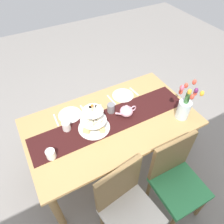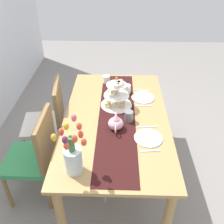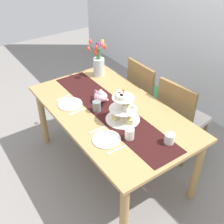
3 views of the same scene
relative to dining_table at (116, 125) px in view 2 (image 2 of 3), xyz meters
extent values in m
plane|color=gray|center=(0.00, 0.00, -0.63)|extent=(8.00, 8.00, 0.00)
cube|color=tan|center=(0.00, 0.00, 0.08)|extent=(1.66, 0.94, 0.03)
cylinder|color=tan|center=(-0.76, -0.40, -0.28)|extent=(0.07, 0.07, 0.69)
cylinder|color=tan|center=(0.76, -0.40, -0.28)|extent=(0.07, 0.07, 0.69)
cylinder|color=tan|center=(-0.76, 0.40, -0.28)|extent=(0.07, 0.07, 0.69)
cylinder|color=tan|center=(0.76, 0.40, -0.28)|extent=(0.07, 0.07, 0.69)
cylinder|color=olive|center=(-0.10, 0.95, -0.42)|extent=(0.04, 0.04, 0.41)
cylinder|color=olive|center=(-0.46, 0.95, -0.42)|extent=(0.04, 0.04, 0.41)
cylinder|color=olive|center=(-0.10, 0.59, -0.42)|extent=(0.04, 0.04, 0.41)
cylinder|color=olive|center=(-0.46, 0.59, -0.42)|extent=(0.04, 0.04, 0.41)
cube|color=#389356|center=(-0.28, 0.77, -0.19)|extent=(0.42, 0.42, 0.05)
cube|color=olive|center=(-0.28, 0.58, 0.06)|extent=(0.42, 0.04, 0.45)
cylinder|color=olive|center=(0.38, 0.97, -0.42)|extent=(0.04, 0.04, 0.41)
cylinder|color=olive|center=(0.03, 0.92, -0.42)|extent=(0.04, 0.04, 0.41)
cylinder|color=olive|center=(0.43, 0.61, -0.42)|extent=(0.04, 0.04, 0.41)
cylinder|color=olive|center=(0.07, 0.57, -0.42)|extent=(0.04, 0.04, 0.41)
cube|color=silver|center=(0.23, 0.77, -0.19)|extent=(0.47, 0.47, 0.05)
cube|color=olive|center=(0.25, 0.58, 0.06)|extent=(0.42, 0.09, 0.45)
cube|color=black|center=(0.00, -0.01, 0.10)|extent=(1.59, 0.33, 0.00)
cylinder|color=beige|center=(0.19, 0.00, 0.24)|extent=(0.01, 0.01, 0.28)
cylinder|color=white|center=(0.19, 0.00, 0.10)|extent=(0.30, 0.30, 0.01)
cylinder|color=white|center=(0.19, 0.00, 0.21)|extent=(0.24, 0.24, 0.01)
cylinder|color=white|center=(0.19, 0.00, 0.32)|extent=(0.19, 0.19, 0.01)
cube|color=#DACE7C|center=(0.27, 0.02, 0.13)|extent=(0.08, 0.08, 0.04)
cube|color=#EAD484|center=(0.14, 0.08, 0.13)|extent=(0.06, 0.06, 0.05)
cube|color=#D9C583|center=(0.15, -0.05, 0.13)|extent=(0.06, 0.05, 0.05)
cube|color=#EAE8C9|center=(0.23, 0.00, 0.23)|extent=(0.06, 0.04, 0.03)
cube|color=beige|center=(0.23, 0.06, 0.23)|extent=(0.06, 0.07, 0.03)
cube|color=beige|center=(0.19, 0.04, 0.23)|extent=(0.04, 0.06, 0.03)
cube|color=beige|center=(0.15, 0.05, 0.23)|extent=(0.06, 0.07, 0.03)
cube|color=beige|center=(0.13, 0.00, 0.34)|extent=(0.06, 0.05, 0.03)
cube|color=#F4E3C4|center=(0.15, -0.02, 0.34)|extent=(0.07, 0.06, 0.03)
cube|color=#EEE2C5|center=(0.18, -0.04, 0.34)|extent=(0.05, 0.06, 0.03)
cube|color=#F0E3BE|center=(0.21, -0.03, 0.34)|extent=(0.07, 0.06, 0.03)
sphere|color=orange|center=(0.19, 0.00, 0.39)|extent=(0.02, 0.02, 0.02)
ellipsoid|color=#E5A8BC|center=(-0.17, 0.00, 0.15)|extent=(0.13, 0.13, 0.10)
cone|color=#E5A8BC|center=(-0.17, 0.00, 0.22)|extent=(0.06, 0.06, 0.04)
cylinder|color=#E5A8BC|center=(-0.08, 0.00, 0.16)|extent=(0.07, 0.02, 0.06)
torus|color=#E5A8BC|center=(-0.25, 0.00, 0.15)|extent=(0.07, 0.01, 0.07)
cylinder|color=silver|center=(-0.64, 0.28, 0.19)|extent=(0.12, 0.12, 0.19)
cylinder|color=#3D7538|center=(-0.64, 0.28, 0.34)|extent=(0.04, 0.04, 0.12)
ellipsoid|color=#E5607A|center=(-0.55, 0.26, 0.49)|extent=(0.04, 0.04, 0.06)
ellipsoid|color=yellow|center=(-0.60, 0.31, 0.46)|extent=(0.04, 0.04, 0.06)
ellipsoid|color=#EF4C38|center=(-0.61, 0.34, 0.42)|extent=(0.04, 0.04, 0.06)
ellipsoid|color=yellow|center=(-0.69, 0.37, 0.44)|extent=(0.04, 0.04, 0.06)
ellipsoid|color=#6B2860|center=(-0.69, 0.30, 0.43)|extent=(0.04, 0.04, 0.06)
ellipsoid|color=#EF4C38|center=(-0.70, 0.29, 0.39)|extent=(0.04, 0.04, 0.06)
ellipsoid|color=#EF4C38|center=(-0.72, 0.23, 0.47)|extent=(0.04, 0.04, 0.06)
ellipsoid|color=#EF4C38|center=(-0.69, 0.19, 0.41)|extent=(0.04, 0.04, 0.06)
ellipsoid|color=#EF4C38|center=(-0.60, 0.22, 0.39)|extent=(0.04, 0.04, 0.06)
ellipsoid|color=#EF4C38|center=(-0.58, 0.23, 0.45)|extent=(0.04, 0.04, 0.06)
cylinder|color=white|center=(0.64, 0.12, 0.14)|extent=(0.08, 0.08, 0.08)
cylinder|color=white|center=(-0.29, -0.27, 0.10)|extent=(0.23, 0.23, 0.01)
cube|color=silver|center=(-0.43, -0.27, 0.10)|extent=(0.03, 0.15, 0.01)
cube|color=silver|center=(-0.14, -0.27, 0.10)|extent=(0.02, 0.17, 0.01)
cylinder|color=white|center=(0.33, -0.27, 0.10)|extent=(0.23, 0.23, 0.01)
cube|color=silver|center=(0.18, -0.27, 0.10)|extent=(0.02, 0.15, 0.01)
cube|color=silver|center=(0.47, -0.27, 0.10)|extent=(0.02, 0.17, 0.01)
cylinder|color=slate|center=(-0.06, -0.11, 0.15)|extent=(0.08, 0.08, 0.09)
cylinder|color=white|center=(0.42, -0.11, 0.14)|extent=(0.08, 0.08, 0.09)
camera|label=1|loc=(0.65, 1.21, 1.64)|focal=34.01mm
camera|label=2|loc=(-1.81, -0.02, 1.44)|focal=39.87mm
camera|label=3|loc=(1.75, -1.19, 1.56)|focal=45.02mm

